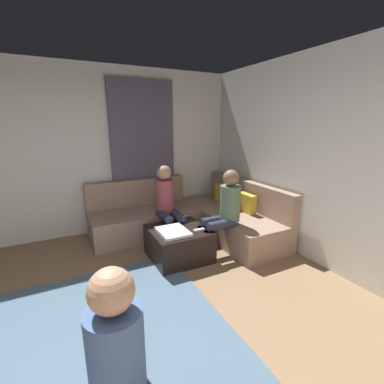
% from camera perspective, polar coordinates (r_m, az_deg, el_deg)
% --- Properties ---
extents(wall_back, '(6.00, 0.12, 2.70)m').
position_cam_1_polar(wall_back, '(3.47, 33.36, 4.43)').
color(wall_back, silver).
rests_on(wall_back, ground_plane).
extents(wall_left, '(0.12, 6.00, 2.70)m').
position_cam_1_polar(wall_left, '(4.66, -26.25, 7.30)').
color(wall_left, silver).
rests_on(wall_left, ground_plane).
extents(curtain_panel, '(0.06, 1.10, 2.50)m').
position_cam_1_polar(curtain_panel, '(4.77, -10.24, 7.47)').
color(curtain_panel, '#595166').
rests_on(curtain_panel, ground_plane).
extents(area_rug, '(2.60, 2.20, 0.01)m').
position_cam_1_polar(area_rug, '(2.63, -18.42, -29.89)').
color(area_rug, slate).
rests_on(area_rug, ground_plane).
extents(sectional_couch, '(2.10, 2.55, 0.87)m').
position_cam_1_polar(sectional_couch, '(4.51, 0.22, -5.38)').
color(sectional_couch, '#9E7F6B').
rests_on(sectional_couch, ground_plane).
extents(ottoman, '(0.76, 0.76, 0.42)m').
position_cam_1_polar(ottoman, '(3.76, -2.85, -10.79)').
color(ottoman, black).
rests_on(ottoman, ground_plane).
extents(folded_blanket, '(0.44, 0.36, 0.04)m').
position_cam_1_polar(folded_blanket, '(3.54, -4.02, -8.40)').
color(folded_blanket, white).
rests_on(folded_blanket, ottoman).
extents(coffee_mug, '(0.08, 0.08, 0.10)m').
position_cam_1_polar(coffee_mug, '(3.91, -1.80, -5.65)').
color(coffee_mug, '#334C72').
rests_on(coffee_mug, ottoman).
extents(game_remote, '(0.05, 0.15, 0.02)m').
position_cam_1_polar(game_remote, '(3.61, 1.51, -8.03)').
color(game_remote, white).
rests_on(game_remote, ottoman).
extents(person_on_couch_back, '(0.30, 0.60, 1.20)m').
position_cam_1_polar(person_on_couch_back, '(3.74, 6.81, -3.64)').
color(person_on_couch_back, '#2D3347').
rests_on(person_on_couch_back, ground_plane).
extents(person_on_couch_side, '(0.60, 0.30, 1.20)m').
position_cam_1_polar(person_on_couch_side, '(4.07, -5.32, -2.10)').
color(person_on_couch_side, '#2D3347').
rests_on(person_on_couch_side, ground_plane).
extents(person_on_armchair, '(0.61, 0.40, 1.18)m').
position_cam_1_polar(person_on_armchair, '(1.57, -13.56, -34.14)').
color(person_on_armchair, '#2D3347').
rests_on(person_on_armchair, ground_plane).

